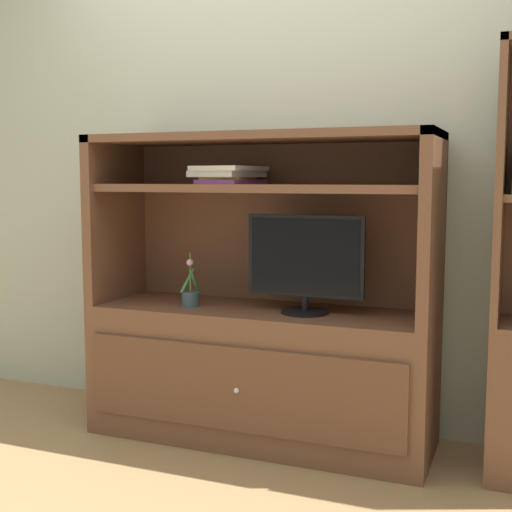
# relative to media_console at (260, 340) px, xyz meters

# --- Properties ---
(ground_plane) EXTENTS (8.00, 8.00, 0.00)m
(ground_plane) POSITION_rel_media_console_xyz_m (0.00, -0.41, -0.47)
(ground_plane) COLOR #99754C
(painted_rear_wall) EXTENTS (6.00, 0.10, 2.80)m
(painted_rear_wall) POSITION_rel_media_console_xyz_m (0.00, 0.34, 0.93)
(painted_rear_wall) COLOR #ADB29E
(painted_rear_wall) RESTS_ON ground_plane
(media_console) EXTENTS (1.59, 0.54, 1.42)m
(media_console) POSITION_rel_media_console_xyz_m (0.00, 0.00, 0.00)
(media_console) COLOR brown
(media_console) RESTS_ON ground_plane
(tv_monitor) EXTENTS (0.53, 0.22, 0.44)m
(tv_monitor) POSITION_rel_media_console_xyz_m (0.23, -0.03, 0.38)
(tv_monitor) COLOR black
(tv_monitor) RESTS_ON media_console
(potted_plant) EXTENTS (0.08, 0.10, 0.25)m
(potted_plant) POSITION_rel_media_console_xyz_m (-0.33, -0.07, 0.20)
(potted_plant) COLOR #384C56
(potted_plant) RESTS_ON media_console
(magazine_stack) EXTENTS (0.29, 0.37, 0.08)m
(magazine_stack) POSITION_rel_media_console_xyz_m (-0.15, -0.00, 0.77)
(magazine_stack) COLOR purple
(magazine_stack) RESTS_ON media_console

